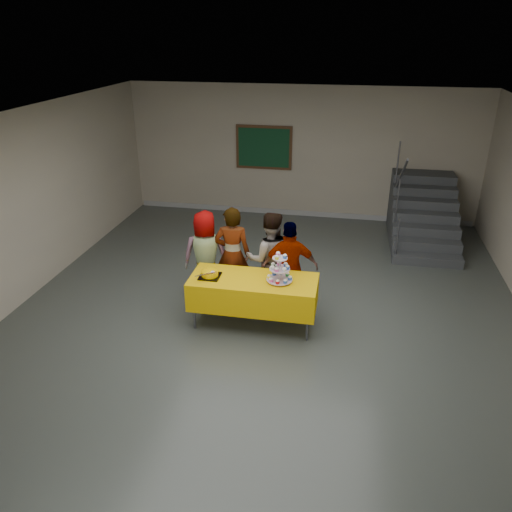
# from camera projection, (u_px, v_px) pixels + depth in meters

# --- Properties ---
(room_shell) EXTENTS (10.00, 10.04, 3.02)m
(room_shell) POSITION_uv_depth(u_px,v_px,m) (263.00, 191.00, 6.69)
(room_shell) COLOR #4C514C
(room_shell) RESTS_ON ground
(bake_table) EXTENTS (1.88, 0.78, 0.77)m
(bake_table) POSITION_uv_depth(u_px,v_px,m) (253.00, 292.00, 7.41)
(bake_table) COLOR #595960
(bake_table) RESTS_ON ground
(cupcake_stand) EXTENTS (0.38, 0.38, 0.44)m
(cupcake_stand) POSITION_uv_depth(u_px,v_px,m) (280.00, 271.00, 7.18)
(cupcake_stand) COLOR silver
(cupcake_stand) RESTS_ON bake_table
(bear_cake) EXTENTS (0.32, 0.36, 0.12)m
(bear_cake) POSITION_uv_depth(u_px,v_px,m) (210.00, 273.00, 7.36)
(bear_cake) COLOR black
(bear_cake) RESTS_ON bake_table
(schoolchild_a) EXTENTS (0.81, 0.60, 1.50)m
(schoolchild_a) POSITION_uv_depth(u_px,v_px,m) (206.00, 255.00, 8.11)
(schoolchild_a) COLOR slate
(schoolchild_a) RESTS_ON ground
(schoolchild_b) EXTENTS (0.63, 0.45, 1.61)m
(schoolchild_b) POSITION_uv_depth(u_px,v_px,m) (233.00, 255.00, 8.01)
(schoolchild_b) COLOR slate
(schoolchild_b) RESTS_ON ground
(schoolchild_c) EXTENTS (0.88, 0.75, 1.57)m
(schoolchild_c) POSITION_uv_depth(u_px,v_px,m) (270.00, 259.00, 7.92)
(schoolchild_c) COLOR slate
(schoolchild_c) RESTS_ON ground
(schoolchild_d) EXTENTS (0.93, 0.52, 1.50)m
(schoolchild_d) POSITION_uv_depth(u_px,v_px,m) (290.00, 268.00, 7.71)
(schoolchild_d) COLOR slate
(schoolchild_d) RESTS_ON ground
(staircase) EXTENTS (1.30, 2.40, 2.04)m
(staircase) POSITION_uv_depth(u_px,v_px,m) (422.00, 215.00, 10.58)
(staircase) COLOR #424447
(staircase) RESTS_ON ground
(noticeboard) EXTENTS (1.30, 0.05, 1.00)m
(noticeboard) POSITION_uv_depth(u_px,v_px,m) (264.00, 148.00, 11.47)
(noticeboard) COLOR #472B16
(noticeboard) RESTS_ON ground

